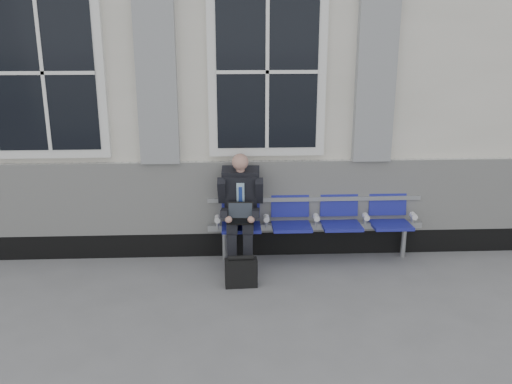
{
  "coord_description": "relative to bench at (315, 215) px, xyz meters",
  "views": [
    {
      "loc": [
        -0.09,
        -5.12,
        2.85
      ],
      "look_at": [
        0.2,
        0.9,
        0.99
      ],
      "focal_mm": 40.0,
      "sensor_mm": 36.0,
      "label": 1
    }
  ],
  "objects": [
    {
      "name": "ground",
      "position": [
        -0.94,
        -1.32,
        -0.55
      ],
      "size": [
        70.0,
        70.0,
        0.0
      ],
      "primitive_type": "plane",
      "color": "slate",
      "rests_on": "ground"
    },
    {
      "name": "station_building",
      "position": [
        -0.96,
        2.15,
        1.67
      ],
      "size": [
        14.4,
        4.4,
        4.49
      ],
      "color": "silver",
      "rests_on": "ground"
    },
    {
      "name": "bench",
      "position": [
        0.0,
        0.0,
        0.0
      ],
      "size": [
        2.6,
        0.47,
        0.91
      ],
      "color": "#9EA0A3",
      "rests_on": "ground"
    },
    {
      "name": "businessman",
      "position": [
        -0.91,
        -0.13,
        0.19
      ],
      "size": [
        0.54,
        0.73,
        1.36
      ],
      "color": "black",
      "rests_on": "ground"
    },
    {
      "name": "briefcase",
      "position": [
        -0.92,
        -0.74,
        -0.39
      ],
      "size": [
        0.36,
        0.17,
        0.36
      ],
      "color": "black",
      "rests_on": "ground"
    }
  ]
}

